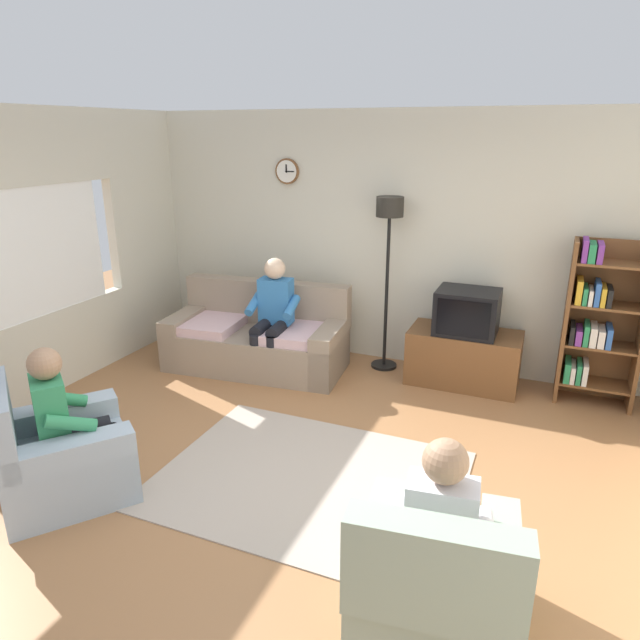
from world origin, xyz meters
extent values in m
plane|color=#9E6B42|center=(0.00, 0.00, 0.00)|extent=(12.00, 12.00, 0.00)
cube|color=beige|center=(0.00, 2.66, 1.35)|extent=(6.20, 0.12, 2.70)
cylinder|color=brown|center=(-1.22, 2.58, 2.05)|extent=(0.28, 0.03, 0.28)
cylinder|color=white|center=(-1.22, 2.56, 2.05)|extent=(0.24, 0.01, 0.24)
cube|color=black|center=(-1.22, 2.56, 2.08)|extent=(0.02, 0.01, 0.09)
cube|color=black|center=(-1.18, 2.56, 2.05)|extent=(0.11, 0.01, 0.01)
cube|color=beige|center=(-2.86, 0.00, 0.40)|extent=(0.12, 5.80, 0.80)
cube|color=beige|center=(-2.86, 2.10, 1.40)|extent=(0.12, 1.10, 1.20)
cube|color=white|center=(-2.83, 0.30, 1.40)|extent=(0.04, 2.00, 1.30)
cube|color=white|center=(-2.86, 0.30, 1.40)|extent=(0.03, 1.90, 1.20)
cube|color=gray|center=(-1.24, 1.78, 0.21)|extent=(1.97, 1.02, 0.42)
cube|color=gray|center=(-1.28, 2.13, 0.66)|extent=(1.91, 0.39, 0.48)
cube|color=gray|center=(-0.40, 1.86, 0.28)|extent=(0.30, 0.86, 0.56)
cube|color=gray|center=(-2.08, 1.69, 0.28)|extent=(0.30, 0.86, 0.56)
cube|color=beige|center=(-0.74, 1.78, 0.47)|extent=(0.66, 0.74, 0.10)
cube|color=beige|center=(-1.73, 1.68, 0.47)|extent=(0.66, 0.74, 0.10)
cube|color=brown|center=(0.91, 2.25, 0.28)|extent=(1.10, 0.56, 0.56)
cube|color=black|center=(0.91, 2.51, 0.31)|extent=(1.10, 0.04, 0.03)
cube|color=black|center=(0.91, 2.23, 0.78)|extent=(0.60, 0.48, 0.44)
cube|color=black|center=(0.91, 1.98, 0.78)|extent=(0.50, 0.01, 0.36)
cube|color=brown|center=(1.81, 2.30, 0.78)|extent=(0.04, 0.36, 1.55)
cube|color=brown|center=(2.13, 2.47, 0.78)|extent=(0.64, 0.02, 1.55)
cube|color=brown|center=(2.13, 2.30, 0.19)|extent=(0.60, 0.34, 0.02)
cube|color=#267F4C|center=(1.88, 2.28, 0.30)|extent=(0.05, 0.28, 0.19)
cube|color=silver|center=(1.93, 2.28, 0.29)|extent=(0.04, 0.28, 0.16)
cube|color=#267F4C|center=(1.98, 2.28, 0.30)|extent=(0.04, 0.28, 0.19)
cube|color=silver|center=(2.04, 2.28, 0.30)|extent=(0.04, 0.28, 0.20)
cube|color=brown|center=(2.13, 2.30, 0.58)|extent=(0.60, 0.34, 0.02)
cube|color=black|center=(1.88, 2.28, 0.68)|extent=(0.04, 0.28, 0.17)
cube|color=#72338C|center=(1.93, 2.28, 0.66)|extent=(0.05, 0.28, 0.14)
cube|color=#267F4C|center=(1.99, 2.28, 0.69)|extent=(0.04, 0.28, 0.19)
cube|color=silver|center=(2.05, 2.28, 0.69)|extent=(0.06, 0.28, 0.18)
cube|color=silver|center=(2.12, 2.28, 0.67)|extent=(0.06, 0.28, 0.16)
cube|color=#2D59A5|center=(2.18, 2.28, 0.69)|extent=(0.05, 0.28, 0.19)
cube|color=brown|center=(2.13, 2.30, 0.97)|extent=(0.60, 0.34, 0.02)
cube|color=gold|center=(1.88, 2.28, 1.09)|extent=(0.05, 0.28, 0.22)
cube|color=#267F4C|center=(1.93, 2.28, 1.06)|extent=(0.04, 0.28, 0.16)
cube|color=silver|center=(1.98, 2.28, 1.05)|extent=(0.03, 0.28, 0.14)
cube|color=#2D59A5|center=(2.03, 2.28, 1.09)|extent=(0.04, 0.28, 0.21)
cube|color=gold|center=(2.08, 2.28, 1.07)|extent=(0.04, 0.28, 0.17)
cube|color=black|center=(2.13, 2.28, 1.06)|extent=(0.04, 0.28, 0.16)
cube|color=brown|center=(2.13, 2.30, 1.36)|extent=(0.60, 0.34, 0.02)
cube|color=#72338C|center=(1.88, 2.28, 1.47)|extent=(0.05, 0.28, 0.20)
cube|color=#267F4C|center=(1.94, 2.28, 1.45)|extent=(0.06, 0.28, 0.17)
cube|color=#72338C|center=(2.00, 2.28, 1.45)|extent=(0.05, 0.28, 0.17)
cylinder|color=black|center=(0.04, 2.35, 0.01)|extent=(0.28, 0.28, 0.03)
cylinder|color=black|center=(0.04, 2.35, 0.85)|extent=(0.04, 0.04, 1.70)
cylinder|color=black|center=(0.04, 2.35, 1.75)|extent=(0.28, 0.28, 0.20)
cube|color=#9EADBC|center=(-1.39, -0.73, 0.20)|extent=(1.15, 1.15, 0.40)
cube|color=#9EADBC|center=(-1.61, -0.53, 0.28)|extent=(0.65, 0.76, 0.56)
cube|color=#9EADBC|center=(-1.14, -0.90, 0.28)|extent=(0.65, 0.76, 0.56)
cube|color=gray|center=(1.27, -0.87, 0.20)|extent=(0.89, 0.93, 0.40)
cube|color=gray|center=(1.31, -1.23, 0.65)|extent=(0.82, 0.27, 0.50)
cube|color=gray|center=(0.97, -0.88, 0.28)|extent=(0.29, 0.82, 0.56)
cube|color=gray|center=(1.57, -0.81, 0.28)|extent=(0.29, 0.82, 0.56)
cube|color=#AD9E8E|center=(0.14, 0.06, 0.01)|extent=(2.20, 1.70, 0.01)
cube|color=#3372B2|center=(-1.01, 1.83, 0.78)|extent=(0.36, 0.23, 0.48)
sphere|color=beige|center=(-1.01, 1.82, 1.13)|extent=(0.22, 0.22, 0.22)
cylinder|color=black|center=(-0.90, 1.65, 0.54)|extent=(0.17, 0.39, 0.13)
cylinder|color=black|center=(-1.08, 1.63, 0.54)|extent=(0.17, 0.39, 0.13)
cylinder|color=black|center=(-0.88, 1.46, 0.26)|extent=(0.12, 0.12, 0.52)
cylinder|color=black|center=(-1.06, 1.44, 0.26)|extent=(0.12, 0.12, 0.52)
cylinder|color=#3372B2|center=(-0.79, 1.75, 0.76)|extent=(0.12, 0.34, 0.20)
cylinder|color=#3372B2|center=(-1.21, 1.70, 0.76)|extent=(0.12, 0.34, 0.20)
cube|color=#338C59|center=(-1.42, -0.77, 0.66)|extent=(0.39, 0.37, 0.48)
sphere|color=#A37A5B|center=(-1.41, -0.76, 1.01)|extent=(0.22, 0.22, 0.22)
cylinder|color=black|center=(-1.37, -0.56, 0.42)|extent=(0.33, 0.38, 0.13)
cylinder|color=black|center=(-1.23, -0.67, 0.42)|extent=(0.33, 0.38, 0.13)
cylinder|color=black|center=(-1.26, -0.41, 0.20)|extent=(0.15, 0.15, 0.40)
cylinder|color=black|center=(-1.11, -0.52, 0.20)|extent=(0.15, 0.15, 0.40)
cylinder|color=#338C59|center=(-1.52, -0.56, 0.64)|extent=(0.27, 0.32, 0.20)
cylinder|color=#338C59|center=(-1.19, -0.82, 0.64)|extent=(0.27, 0.32, 0.20)
cube|color=silver|center=(1.28, -0.92, 0.66)|extent=(0.36, 0.24, 0.48)
sphere|color=#A37A5B|center=(1.28, -0.91, 1.01)|extent=(0.22, 0.22, 0.22)
cylinder|color=#2D334C|center=(1.17, -0.74, 0.42)|extent=(0.17, 0.39, 0.13)
cylinder|color=#2D334C|center=(1.34, -0.72, 0.42)|extent=(0.17, 0.39, 0.13)
cylinder|color=#2D334C|center=(1.14, -0.55, 0.20)|extent=(0.12, 0.12, 0.40)
cylinder|color=#2D334C|center=(1.32, -0.53, 0.20)|extent=(0.12, 0.12, 0.40)
cylinder|color=silver|center=(1.06, -0.84, 0.64)|extent=(0.13, 0.34, 0.20)
cylinder|color=silver|center=(1.47, -0.79, 0.64)|extent=(0.13, 0.34, 0.20)
camera|label=1|loc=(1.62, -3.26, 2.48)|focal=31.81mm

